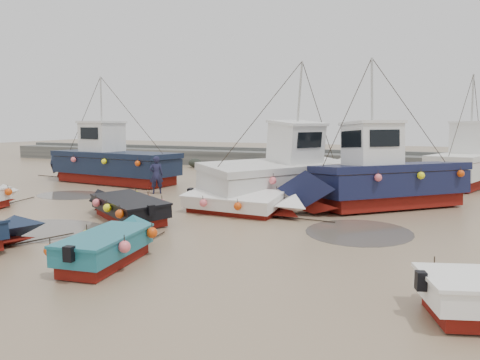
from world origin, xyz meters
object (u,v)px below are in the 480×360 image
object	(u,v)px
cabin_boat_2	(379,177)
cabin_boat_3	(469,162)
dinghy_5	(242,200)
dinghy_2	(112,240)
cabin_boat_0	(108,161)
person	(157,194)
dinghy_4	(126,204)
cabin_boat_1	(287,173)

from	to	relation	value
cabin_boat_2	cabin_boat_3	bearing A→B (deg)	-65.77
cabin_boat_2	dinghy_5	bearing A→B (deg)	80.94
dinghy_2	dinghy_5	bearing A→B (deg)	77.21
cabin_boat_2	cabin_boat_3	distance (m)	9.96
cabin_boat_0	cabin_boat_2	bearing A→B (deg)	-91.54
person	dinghy_4	bearing A→B (deg)	73.30
cabin_boat_0	cabin_boat_1	xyz separation A→B (m)	(11.93, -2.22, 0.03)
dinghy_4	person	distance (m)	6.15
cabin_boat_1	person	distance (m)	6.97
dinghy_4	cabin_boat_2	bearing A→B (deg)	-22.70
cabin_boat_0	cabin_boat_1	distance (m)	12.14
dinghy_5	cabin_boat_2	world-z (taller)	cabin_boat_2
dinghy_4	dinghy_2	bearing A→B (deg)	-113.84
cabin_boat_2	person	size ratio (longest dim) A/B	4.08
dinghy_2	dinghy_5	world-z (taller)	same
cabin_boat_0	dinghy_2	bearing A→B (deg)	-133.87
cabin_boat_0	person	distance (m)	5.80
dinghy_5	cabin_boat_3	world-z (taller)	cabin_boat_3
cabin_boat_0	cabin_boat_2	world-z (taller)	same
dinghy_5	cabin_boat_0	xyz separation A→B (m)	(-11.15, 5.47, 0.76)
dinghy_5	cabin_boat_2	distance (m)	5.89
cabin_boat_2	dinghy_4	bearing A→B (deg)	81.20
dinghy_5	cabin_boat_1	xyz separation A→B (m)	(0.78, 3.26, 0.79)
dinghy_2	dinghy_4	bearing A→B (deg)	115.51
cabin_boat_2	person	bearing A→B (deg)	47.64
dinghy_4	dinghy_5	size ratio (longest dim) A/B	0.93
dinghy_5	person	distance (m)	6.80
dinghy_4	cabin_boat_2	size ratio (longest dim) A/B	0.75
dinghy_2	cabin_boat_1	size ratio (longest dim) A/B	0.54
cabin_boat_1	cabin_boat_3	size ratio (longest dim) A/B	1.06
dinghy_4	cabin_boat_2	distance (m)	10.32
dinghy_2	cabin_boat_3	xyz separation A→B (m)	(9.01, 19.75, 0.82)
cabin_boat_2	cabin_boat_3	size ratio (longest dim) A/B	0.88
cabin_boat_0	cabin_boat_1	size ratio (longest dim) A/B	1.19
cabin_boat_3	cabin_boat_2	bearing A→B (deg)	-93.13
dinghy_5	dinghy_2	bearing A→B (deg)	-0.84
dinghy_4	cabin_boat_3	size ratio (longest dim) A/B	0.65
dinghy_5	cabin_boat_3	bearing A→B (deg)	149.45
person	dinghy_5	bearing A→B (deg)	113.27
cabin_boat_1	cabin_boat_0	bearing A→B (deg)	-160.41
dinghy_2	cabin_boat_3	world-z (taller)	cabin_boat_3
cabin_boat_3	person	bearing A→B (deg)	-128.03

